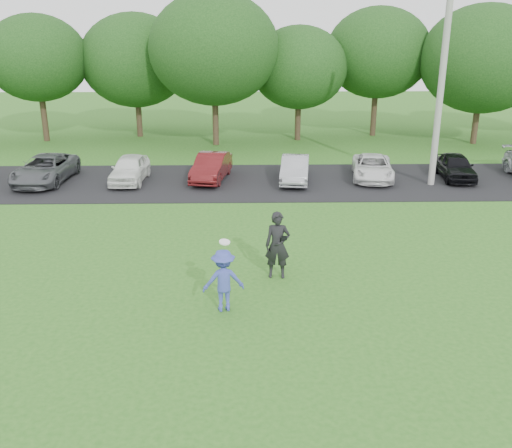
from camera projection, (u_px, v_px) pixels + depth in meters
The scene contains 7 objects.
ground at pixel (259, 323), 13.74m from camera, with size 100.00×100.00×0.00m, color #2A631C.
parking_lot at pixel (252, 182), 26.00m from camera, with size 32.00×6.50×0.03m, color black.
utility_pole at pixel (442, 77), 23.97m from camera, with size 0.28×0.28×9.42m, color #9D9C98.
frisbee_player at pixel (223, 280), 14.12m from camera, with size 1.13×0.76×1.89m.
camera_bystander at pixel (278, 245), 15.94m from camera, with size 0.74×0.52×1.92m.
parked_cars at pixel (249, 168), 25.90m from camera, with size 28.19×4.58×1.25m.
tree_row at pixel (275, 58), 33.62m from camera, with size 42.39×9.85×8.64m.
Camera 1 is at (-0.34, -12.17, 6.81)m, focal length 40.00 mm.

